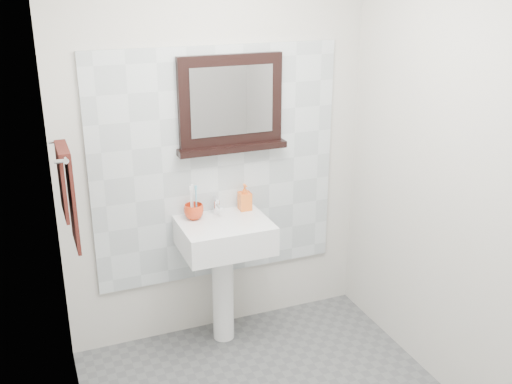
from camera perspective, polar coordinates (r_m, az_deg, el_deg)
back_wall at (r=3.79m, az=-3.79°, el=3.98°), size 2.00×0.01×2.50m
front_wall at (r=1.99m, az=17.18°, el=-12.73°), size 2.00×0.01×2.50m
left_wall at (r=2.59m, az=-17.30°, el=-4.79°), size 0.01×2.20×2.50m
right_wall at (r=3.34m, az=19.00°, el=0.70°), size 0.01×2.20×2.50m
splashback at (r=3.80m, az=-3.70°, el=2.49°), size 1.60×0.02×1.50m
pedestal_sink at (r=3.78m, az=-3.04°, el=-5.36°), size 0.55×0.44×0.96m
toothbrush_cup at (r=3.73m, az=-5.95°, el=-1.87°), size 0.15×0.15×0.10m
toothbrushes at (r=3.71m, az=-6.00°, el=-0.80°), size 0.05×0.04×0.21m
soap_dispenser at (r=3.85m, az=-1.08°, el=-0.48°), size 0.08×0.08×0.17m
framed_mirror at (r=3.71m, az=-2.42°, el=8.22°), size 0.70×0.11×0.59m
towel_bar at (r=3.20m, az=-18.02°, el=3.78°), size 0.07×0.40×0.03m
hand_towel at (r=3.27m, az=-17.51°, el=0.25°), size 0.06×0.30×0.55m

